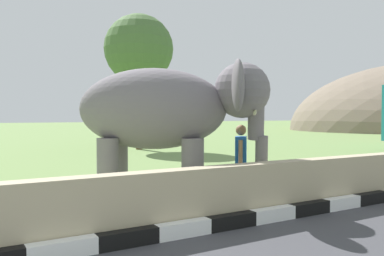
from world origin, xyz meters
TOP-DOWN VIEW (x-y plane):
  - barrier_parapet at (2.00, 3.67)m, footprint 28.00×0.36m
  - elephant at (3.74, 5.59)m, footprint 3.95×3.55m
  - person_handler at (5.20, 5.06)m, footprint 0.47×0.54m
  - tree_distant at (8.64, 18.59)m, footprint 3.77×3.77m

SIDE VIEW (x-z plane):
  - barrier_parapet at x=2.00m, z-range 0.00..1.00m
  - person_handler at x=5.20m, z-range 0.10..1.75m
  - elephant at x=3.74m, z-range 0.46..3.42m
  - tree_distant at x=8.64m, z-range 1.77..9.14m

